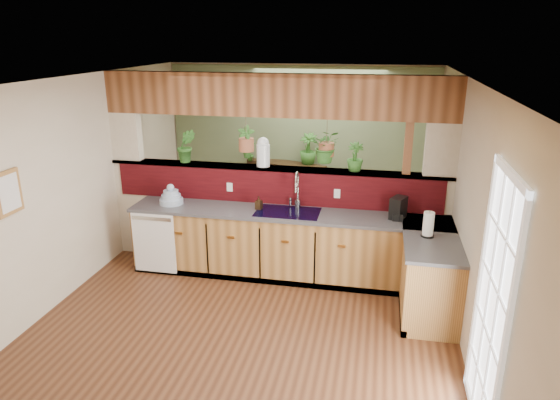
% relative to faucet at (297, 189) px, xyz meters
% --- Properties ---
extents(ground, '(4.60, 7.00, 0.01)m').
position_rel_faucet_xyz_m(ground, '(-0.34, -1.13, -1.17)').
color(ground, '#4E2B18').
rests_on(ground, ground).
extents(ceiling, '(4.60, 7.00, 0.01)m').
position_rel_faucet_xyz_m(ceiling, '(-0.34, -1.13, 1.43)').
color(ceiling, brown).
rests_on(ceiling, ground).
extents(wall_back, '(4.60, 0.02, 2.60)m').
position_rel_faucet_xyz_m(wall_back, '(-0.34, 2.37, 0.13)').
color(wall_back, beige).
rests_on(wall_back, ground).
extents(wall_left, '(0.02, 7.00, 2.60)m').
position_rel_faucet_xyz_m(wall_left, '(-2.64, -1.13, 0.13)').
color(wall_left, beige).
rests_on(wall_left, ground).
extents(wall_right, '(0.02, 7.00, 2.60)m').
position_rel_faucet_xyz_m(wall_right, '(1.96, -1.13, 0.13)').
color(wall_right, beige).
rests_on(wall_right, ground).
extents(pass_through_partition, '(4.60, 0.21, 2.60)m').
position_rel_faucet_xyz_m(pass_through_partition, '(-0.31, 0.22, 0.02)').
color(pass_through_partition, beige).
rests_on(pass_through_partition, ground).
extents(pass_through_ledge, '(4.60, 0.21, 0.04)m').
position_rel_faucet_xyz_m(pass_through_ledge, '(-0.34, 0.22, 0.20)').
color(pass_through_ledge, brown).
rests_on(pass_through_ledge, ground).
extents(header_beam, '(4.60, 0.15, 0.55)m').
position_rel_faucet_xyz_m(header_beam, '(-0.34, 0.22, 1.15)').
color(header_beam, brown).
rests_on(header_beam, ground).
extents(sage_backwall, '(4.55, 0.02, 2.55)m').
position_rel_faucet_xyz_m(sage_backwall, '(-0.34, 2.35, 0.13)').
color(sage_backwall, '#61744F').
rests_on(sage_backwall, ground).
extents(countertop, '(4.14, 1.52, 0.90)m').
position_rel_faucet_xyz_m(countertop, '(0.50, -0.26, -0.72)').
color(countertop, olive).
rests_on(countertop, ground).
extents(dishwasher, '(0.58, 0.03, 0.82)m').
position_rel_faucet_xyz_m(dishwasher, '(-1.82, -0.46, -0.72)').
color(dishwasher, white).
rests_on(dishwasher, ground).
extents(navy_sink, '(0.82, 0.50, 0.18)m').
position_rel_faucet_xyz_m(navy_sink, '(-0.09, -0.15, -0.35)').
color(navy_sink, black).
rests_on(navy_sink, countertop).
extents(french_door, '(0.06, 1.02, 2.16)m').
position_rel_faucet_xyz_m(french_door, '(1.93, -2.43, -0.12)').
color(french_door, white).
rests_on(french_door, ground).
extents(framed_print, '(0.04, 0.35, 0.45)m').
position_rel_faucet_xyz_m(framed_print, '(-2.61, -1.93, 0.38)').
color(framed_print, olive).
rests_on(framed_print, wall_left).
extents(faucet, '(0.22, 0.22, 0.51)m').
position_rel_faucet_xyz_m(faucet, '(0.00, 0.00, 0.00)').
color(faucet, '#B7B7B2').
rests_on(faucet, countertop).
extents(dish_stack, '(0.32, 0.32, 0.28)m').
position_rel_faucet_xyz_m(dish_stack, '(-1.68, -0.13, -0.19)').
color(dish_stack, '#A3B6D2').
rests_on(dish_stack, countertop).
extents(soap_dispenser, '(0.09, 0.09, 0.17)m').
position_rel_faucet_xyz_m(soap_dispenser, '(-0.48, -0.12, -0.19)').
color(soap_dispenser, '#352313').
rests_on(soap_dispenser, countertop).
extents(coffee_maker, '(0.15, 0.25, 0.27)m').
position_rel_faucet_xyz_m(coffee_maker, '(1.28, -0.11, -0.15)').
color(coffee_maker, black).
rests_on(coffee_maker, countertop).
extents(paper_towel, '(0.14, 0.14, 0.31)m').
position_rel_faucet_xyz_m(paper_towel, '(1.60, -0.63, -0.13)').
color(paper_towel, black).
rests_on(paper_towel, countertop).
extents(glass_jar, '(0.18, 0.18, 0.39)m').
position_rel_faucet_xyz_m(glass_jar, '(-0.49, 0.22, 0.41)').
color(glass_jar, silver).
rests_on(glass_jar, pass_through_ledge).
extents(ledge_plant_left, '(0.31, 0.28, 0.46)m').
position_rel_faucet_xyz_m(ledge_plant_left, '(-1.57, 0.22, 0.45)').
color(ledge_plant_left, '#2A5C20').
rests_on(ledge_plant_left, pass_through_ledge).
extents(ledge_plant_right, '(0.25, 0.25, 0.37)m').
position_rel_faucet_xyz_m(ledge_plant_right, '(0.71, 0.22, 0.40)').
color(ledge_plant_right, '#2A5C20').
rests_on(ledge_plant_right, pass_through_ledge).
extents(hanging_plant_a, '(0.24, 0.20, 0.56)m').
position_rel_faucet_xyz_m(hanging_plant_a, '(-0.72, 0.22, 0.67)').
color(hanging_plant_a, brown).
rests_on(hanging_plant_a, header_beam).
extents(hanging_plant_b, '(0.39, 0.34, 0.55)m').
position_rel_faucet_xyz_m(hanging_plant_b, '(0.34, 0.22, 0.71)').
color(hanging_plant_b, brown).
rests_on(hanging_plant_b, header_beam).
extents(shelving_console, '(1.44, 0.87, 0.93)m').
position_rel_faucet_xyz_m(shelving_console, '(-0.55, 2.12, -0.67)').
color(shelving_console, black).
rests_on(shelving_console, ground).
extents(shelf_plant_a, '(0.22, 0.16, 0.38)m').
position_rel_faucet_xyz_m(shelf_plant_a, '(-1.19, 2.12, -0.02)').
color(shelf_plant_a, '#2A5C20').
rests_on(shelf_plant_a, shelving_console).
extents(shelf_plant_b, '(0.33, 0.33, 0.53)m').
position_rel_faucet_xyz_m(shelf_plant_b, '(-0.17, 2.12, 0.06)').
color(shelf_plant_b, '#2A5C20').
rests_on(shelf_plant_b, shelving_console).
extents(floor_plant, '(0.80, 0.75, 0.72)m').
position_rel_faucet_xyz_m(floor_plant, '(0.47, 0.88, -0.81)').
color(floor_plant, '#2A5C20').
rests_on(floor_plant, ground).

